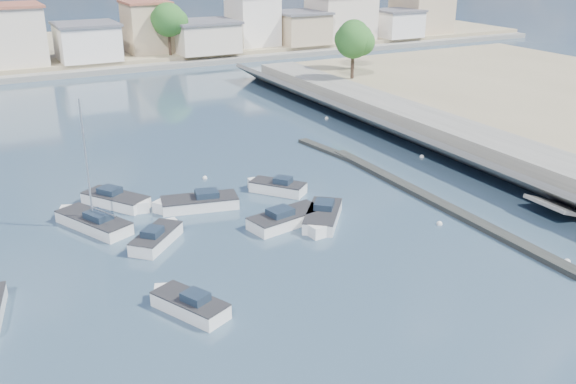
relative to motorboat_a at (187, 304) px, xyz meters
The scene contains 16 objects.
ground 38.30m from the motorboat_a, 68.66° to the left, with size 400.00×400.00×0.00m, color #2B4056.
seawall_walkway 33.58m from the motorboat_a, 14.97° to the left, with size 5.00×90.00×1.80m, color slate.
breakwater 22.45m from the motorboat_a, 21.85° to the left, with size 2.00×31.02×0.35m.
far_shore_land 88.77m from the motorboat_a, 80.97° to the left, with size 160.00×40.00×1.40m, color gray.
far_shore_quay 68.11m from the motorboat_a, 78.20° to the left, with size 160.00×2.50×0.80m, color slate.
far_town 76.79m from the motorboat_a, 71.25° to the left, with size 113.01×12.80×8.35m.
shore_trees 67.81m from the motorboat_a, 70.75° to the left, with size 74.56×38.32×7.92m.
motorboat_a is the anchor object (origin of this frame).
motorboat_b 8.60m from the motorboat_a, 82.77° to the left, with size 4.17×4.19×1.48m.
motorboat_c 13.76m from the motorboat_a, 68.03° to the left, with size 6.13×3.21×1.48m.
motorboat_d 13.41m from the motorboat_a, 27.99° to the left, with size 4.70×5.11×1.48m.
motorboat_f 17.46m from the motorboat_a, 48.16° to the left, with size 3.92×4.30×1.48m.
motorboat_g 15.82m from the motorboat_a, 88.60° to the left, with size 4.39×5.25×1.48m.
motorboat_h 12.31m from the motorboat_a, 36.55° to the left, with size 6.02×3.07×1.48m.
sailboat 13.15m from the motorboat_a, 99.45° to the left, with size 4.26×6.27×9.00m.
mooring_buoys 22.93m from the motorboat_a, 21.93° to the left, with size 19.41×38.28×0.41m.
Camera 1 is at (-22.69, -23.48, 17.83)m, focal length 40.00 mm.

